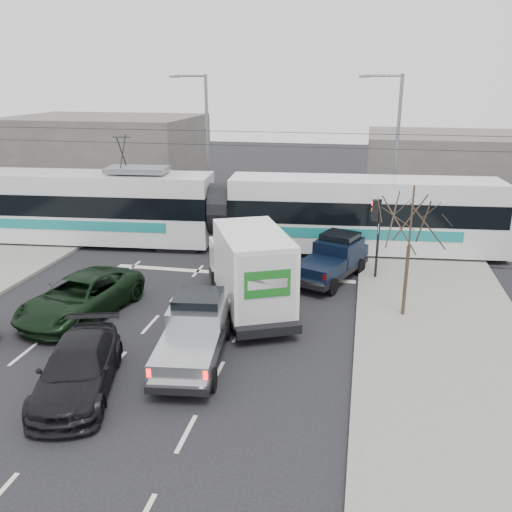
% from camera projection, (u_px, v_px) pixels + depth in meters
% --- Properties ---
extents(ground, '(120.00, 120.00, 0.00)m').
position_uv_depth(ground, '(194.00, 328.00, 19.96)').
color(ground, black).
rests_on(ground, ground).
extents(sidewalk_right, '(6.00, 60.00, 0.15)m').
position_uv_depth(sidewalk_right, '(449.00, 349.00, 18.26)').
color(sidewalk_right, gray).
rests_on(sidewalk_right, ground).
extents(rails, '(60.00, 1.60, 0.03)m').
position_uv_depth(rails, '(250.00, 248.00, 29.27)').
color(rails, '#33302D').
rests_on(rails, ground).
extents(building_left, '(14.00, 10.00, 6.00)m').
position_uv_depth(building_left, '(106.00, 156.00, 42.12)').
color(building_left, '#67635D').
rests_on(building_left, ground).
extents(building_right, '(12.00, 10.00, 5.00)m').
position_uv_depth(building_right, '(451.00, 169.00, 39.28)').
color(building_right, '#67635D').
rests_on(building_right, ground).
extents(bare_tree, '(2.40, 2.40, 5.00)m').
position_uv_depth(bare_tree, '(411.00, 222.00, 19.68)').
color(bare_tree, '#47382B').
rests_on(bare_tree, ground).
extents(traffic_signal, '(0.44, 0.44, 3.60)m').
position_uv_depth(traffic_signal, '(376.00, 222.00, 23.94)').
color(traffic_signal, black).
rests_on(traffic_signal, ground).
extents(street_lamp_near, '(2.38, 0.25, 9.00)m').
position_uv_depth(street_lamp_near, '(393.00, 147.00, 30.03)').
color(street_lamp_near, slate).
rests_on(street_lamp_near, ground).
extents(street_lamp_far, '(2.38, 0.25, 9.00)m').
position_uv_depth(street_lamp_far, '(204.00, 139.00, 34.04)').
color(street_lamp_far, slate).
rests_on(street_lamp_far, ground).
extents(catenary, '(60.00, 0.20, 7.00)m').
position_uv_depth(catenary, '(250.00, 177.00, 28.06)').
color(catenary, black).
rests_on(catenary, ground).
extents(tram, '(28.78, 5.30, 5.85)m').
position_uv_depth(tram, '(220.00, 210.00, 28.82)').
color(tram, silver).
rests_on(tram, ground).
extents(silver_pickup, '(2.44, 5.51, 1.94)m').
position_uv_depth(silver_pickup, '(195.00, 330.00, 17.68)').
color(silver_pickup, black).
rests_on(silver_pickup, ground).
extents(box_truck, '(4.85, 7.07, 3.36)m').
position_uv_depth(box_truck, '(250.00, 270.00, 21.09)').
color(box_truck, black).
rests_on(box_truck, ground).
extents(navy_pickup, '(3.38, 5.10, 2.02)m').
position_uv_depth(navy_pickup, '(333.00, 258.00, 24.60)').
color(navy_pickup, black).
rests_on(navy_pickup, ground).
extents(green_car, '(3.48, 5.98, 1.57)m').
position_uv_depth(green_car, '(81.00, 297.00, 20.82)').
color(green_car, black).
rests_on(green_car, ground).
extents(dark_car, '(3.32, 5.36, 1.45)m').
position_uv_depth(dark_car, '(78.00, 369.00, 15.78)').
color(dark_car, black).
rests_on(dark_car, ground).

